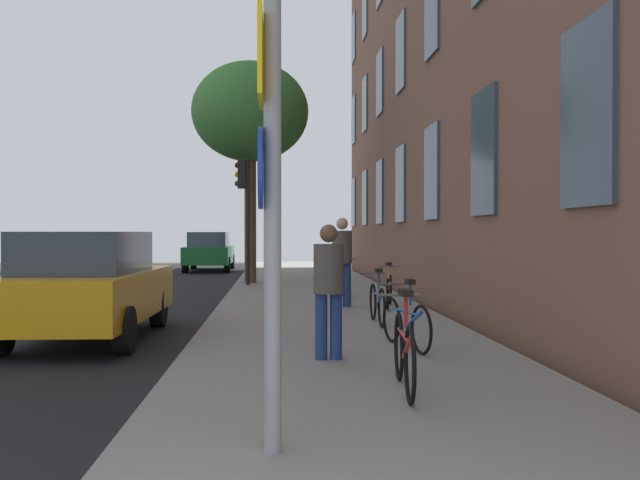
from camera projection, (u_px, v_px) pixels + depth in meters
ground_plane at (166, 301)px, 16.24m from camera, size 41.80×41.80×0.00m
road_asphalt at (75, 301)px, 16.11m from camera, size 7.00×38.00×0.01m
sidewalk at (314, 298)px, 16.47m from camera, size 4.20×38.00×0.12m
sign_post at (269, 182)px, 4.70m from camera, size 0.16×0.60×3.26m
traffic_light at (244, 198)px, 19.70m from camera, size 0.43×0.24×3.61m
tree_near at (250, 113)px, 20.56m from camera, size 3.47×3.47×6.57m
bicycle_0 at (404, 351)px, 6.50m from camera, size 0.42×1.66×0.98m
bicycle_1 at (406, 321)px, 8.92m from camera, size 0.49×1.59×0.90m
bicycle_2 at (377, 302)px, 11.31m from camera, size 0.42×1.59×0.92m
bicycle_3 at (389, 290)px, 13.75m from camera, size 0.52×1.67×0.91m
bicycle_4 at (346, 280)px, 16.10m from camera, size 0.50×1.74×0.97m
bicycle_5 at (334, 274)px, 18.49m from camera, size 0.42×1.74×0.95m
pedestrian_0 at (329, 282)px, 8.15m from camera, size 0.42×0.42×1.59m
pedestrian_1 at (342, 256)px, 13.92m from camera, size 0.53×0.53×1.80m
car_0 at (88, 284)px, 10.32m from camera, size 1.86×4.22×1.62m
car_1 at (210, 251)px, 28.90m from camera, size 1.88×4.44×1.62m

